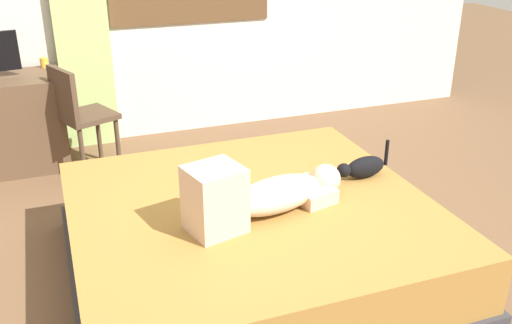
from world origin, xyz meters
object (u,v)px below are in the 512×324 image
object	(u,v)px
cat	(363,167)
chair_by_desk	(78,112)
cup	(44,62)
bed	(252,240)
desk	(5,124)
person_lying	(262,195)

from	to	relation	value
cat	chair_by_desk	distance (m)	2.25
cat	chair_by_desk	world-z (taller)	chair_by_desk
cat	cup	distance (m)	2.81
bed	cat	world-z (taller)	cat
desk	cup	xyz separation A→B (m)	(0.36, 0.23, 0.41)
desk	person_lying	bearing A→B (deg)	-58.98
cup	chair_by_desk	xyz separation A→B (m)	(0.19, -0.55, -0.27)
bed	cup	distance (m)	2.56
person_lying	cat	distance (m)	0.75
cat	desk	world-z (taller)	desk
person_lying	cup	xyz separation A→B (m)	(-0.97, 2.43, 0.21)
desk	cup	size ratio (longest dim) A/B	11.54
cat	chair_by_desk	xyz separation A→B (m)	(-1.50, 1.68, -0.02)
bed	chair_by_desk	world-z (taller)	chair_by_desk
cup	bed	bearing A→B (deg)	-67.39
person_lying	cup	bearing A→B (deg)	111.78
cup	cat	bearing A→B (deg)	-52.70
bed	cat	bearing A→B (deg)	6.47
person_lying	cat	world-z (taller)	person_lying
chair_by_desk	cat	bearing A→B (deg)	-48.11
desk	chair_by_desk	bearing A→B (deg)	-30.55
cat	desk	distance (m)	2.87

